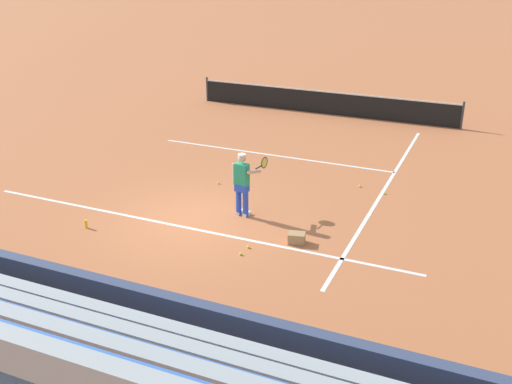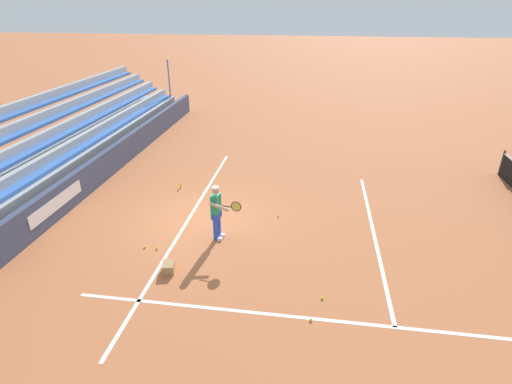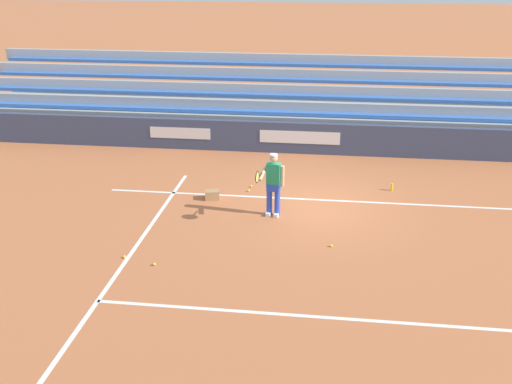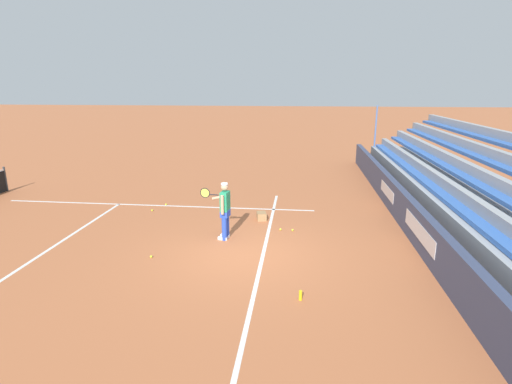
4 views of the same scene
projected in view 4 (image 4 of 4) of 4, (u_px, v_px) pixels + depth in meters
The scene contains 13 objects.
ground_plane at pixel (245, 254), 10.89m from camera, with size 160.00×160.00×0.00m, color #B7663D.
court_baseline_white at pixel (263, 254), 10.84m from camera, with size 12.00×0.10×0.01m, color white.
court_sideline_white at pixel (156, 205), 15.27m from camera, with size 0.10×12.00×0.01m, color white.
court_service_line_white at pixel (56, 245), 11.48m from camera, with size 8.22×0.10×0.01m, color white.
back_wall_sponsor_board at pixel (431, 242), 10.24m from camera, with size 27.86×0.25×1.10m.
tennis_player at pixel (224, 210), 11.75m from camera, with size 0.67×0.97×1.71m.
ball_box_cardboard at pixel (262, 216), 13.61m from camera, with size 0.40×0.30×0.26m, color #A87F51.
tennis_ball_stray_back at pixel (281, 229), 12.64m from camera, with size 0.07×0.07×0.07m, color #CCE533.
tennis_ball_far_right at pixel (152, 210), 14.57m from camera, with size 0.07×0.07×0.07m, color #CCE533.
tennis_ball_midcourt at pixel (151, 257), 10.63m from camera, with size 0.07×0.07×0.07m, color #CCE533.
tennis_ball_toward_net at pixel (166, 204), 15.29m from camera, with size 0.07×0.07×0.07m, color #CCE533.
tennis_ball_on_baseline at pixel (293, 230), 12.58m from camera, with size 0.07×0.07×0.07m, color #CCE533.
water_bottle at pixel (301, 295), 8.52m from camera, with size 0.07×0.07×0.22m, color yellow.
Camera 4 is at (-9.99, -1.43, 4.45)m, focal length 28.00 mm.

